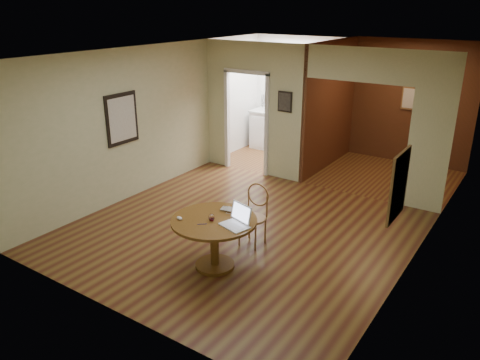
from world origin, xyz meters
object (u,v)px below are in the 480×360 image
Objects in this scene: dining_table at (214,232)px; closed_laptop at (232,212)px; chair at (255,211)px; open_laptop at (237,220)px.

closed_laptop is (0.07, 0.31, 0.20)m from dining_table.
dining_table is 0.89m from chair.
dining_table is at bearing -95.82° from chair.
chair is 2.20× the size of open_laptop.
chair is 2.70× the size of closed_laptop.
dining_table is at bearing -155.83° from open_laptop.
open_laptop reaches higher than chair.
chair is at bearing 73.58° from closed_laptop.
open_laptop is at bearing -59.94° from closed_laptop.
closed_laptop is at bearing 76.75° from dining_table.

